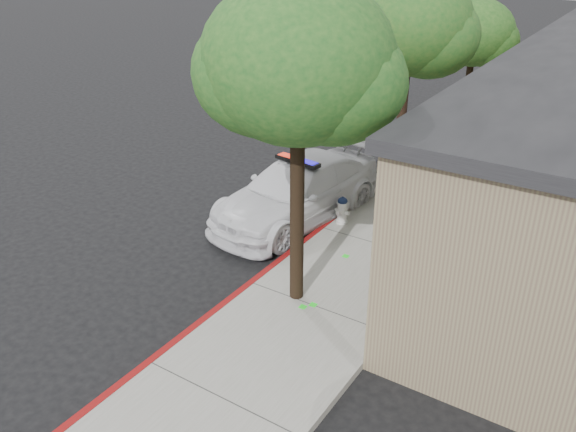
# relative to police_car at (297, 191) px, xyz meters

# --- Properties ---
(ground) EXTENTS (120.00, 120.00, 0.00)m
(ground) POSITION_rel_police_car_xyz_m (0.90, -3.39, -0.78)
(ground) COLOR black
(ground) RESTS_ON ground
(sidewalk) EXTENTS (3.20, 60.00, 0.15)m
(sidewalk) POSITION_rel_police_car_xyz_m (2.50, -0.39, -0.70)
(sidewalk) COLOR gray
(sidewalk) RESTS_ON ground
(red_curb) EXTENTS (0.14, 60.00, 0.16)m
(red_curb) POSITION_rel_police_car_xyz_m (0.96, -0.39, -0.70)
(red_curb) COLOR maroon
(red_curb) RESTS_ON ground
(police_car) EXTENTS (2.92, 5.59, 1.67)m
(police_car) POSITION_rel_police_car_xyz_m (0.00, 0.00, 0.00)
(police_car) COLOR white
(police_car) RESTS_ON ground
(fire_hydrant) EXTENTS (0.41, 0.35, 0.71)m
(fire_hydrant) POSITION_rel_police_car_xyz_m (1.25, 0.13, -0.27)
(fire_hydrant) COLOR silver
(fire_hydrant) RESTS_ON sidewalk
(street_tree_near) EXTENTS (3.64, 3.37, 6.17)m
(street_tree_near) POSITION_rel_police_car_xyz_m (2.04, -3.29, 3.98)
(street_tree_near) COLOR black
(street_tree_near) RESTS_ON sidewalk
(street_tree_mid) EXTENTS (3.37, 3.11, 5.94)m
(street_tree_mid) POSITION_rel_police_car_xyz_m (1.62, 2.69, 3.85)
(street_tree_mid) COLOR black
(street_tree_mid) RESTS_ON sidewalk
(street_tree_far) EXTENTS (2.69, 2.51, 4.75)m
(street_tree_far) POSITION_rel_police_car_xyz_m (1.80, 7.82, 2.95)
(street_tree_far) COLOR black
(street_tree_far) RESTS_ON sidewalk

